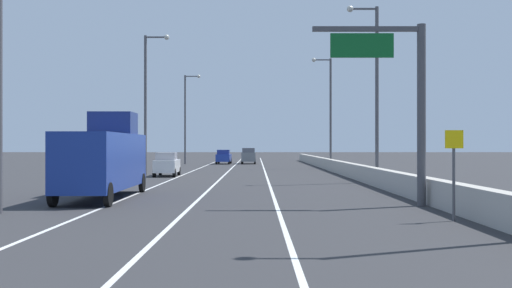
{
  "coord_description": "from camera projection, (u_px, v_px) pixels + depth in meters",
  "views": [
    {
      "loc": [
        0.65,
        -2.97,
        2.5
      ],
      "look_at": [
        0.56,
        54.42,
        2.62
      ],
      "focal_mm": 44.08,
      "sensor_mm": 36.0,
      "label": 1
    }
  ],
  "objects": [
    {
      "name": "car_gray_0",
      "position": [
        250.0,
        156.0,
        84.42
      ],
      "size": [
        1.94,
        4.47,
        2.13
      ],
      "color": "slate",
      "rests_on": "ground_plane"
    },
    {
      "name": "ground_plane",
      "position": [
        251.0,
        169.0,
        66.97
      ],
      "size": [
        320.0,
        320.0,
        0.0
      ],
      "primitive_type": "plane",
      "color": "#2D2D30"
    },
    {
      "name": "car_white_1",
      "position": [
        168.0,
        164.0,
        50.68
      ],
      "size": [
        1.88,
        4.62,
        1.92
      ],
      "color": "white",
      "rests_on": "ground_plane"
    },
    {
      "name": "lamp_post_right_third",
      "position": [
        329.0,
        106.0,
        67.09
      ],
      "size": [
        2.14,
        0.44,
        11.86
      ],
      "color": "#4C4C51",
      "rests_on": "ground_plane"
    },
    {
      "name": "overhead_sign_gantry",
      "position": [
        405.0,
        91.0,
        25.84
      ],
      "size": [
        4.68,
        0.36,
        7.5
      ],
      "color": "#47474C",
      "rests_on": "ground_plane"
    },
    {
      "name": "lamp_post_left_mid",
      "position": [
        149.0,
        96.0,
        53.04
      ],
      "size": [
        2.14,
        0.44,
        11.86
      ],
      "color": "#4C4C51",
      "rests_on": "ground_plane"
    },
    {
      "name": "box_truck",
      "position": [
        105.0,
        158.0,
        29.63
      ],
      "size": [
        2.57,
        9.51,
        4.15
      ],
      "color": "navy",
      "rests_on": "ground_plane"
    },
    {
      "name": "speed_advisory_sign",
      "position": [
        455.0,
        168.0,
        20.66
      ],
      "size": [
        0.6,
        0.11,
        3.0
      ],
      "color": "#4C4C51",
      "rests_on": "ground_plane"
    },
    {
      "name": "lane_stripe_center",
      "position": [
        228.0,
        172.0,
        57.97
      ],
      "size": [
        0.16,
        130.0,
        0.0
      ],
      "primitive_type": "cube",
      "color": "silver",
      "rests_on": "ground_plane"
    },
    {
      "name": "lamp_post_right_second",
      "position": [
        375.0,
        83.0,
        42.0
      ],
      "size": [
        2.14,
        0.44,
        11.86
      ],
      "color": "#4C4C51",
      "rests_on": "ground_plane"
    },
    {
      "name": "lane_stripe_right",
      "position": [
        266.0,
        172.0,
        57.97
      ],
      "size": [
        0.16,
        130.0,
        0.0
      ],
      "primitive_type": "cube",
      "color": "silver",
      "rests_on": "ground_plane"
    },
    {
      "name": "car_blue_2",
      "position": [
        225.0,
        157.0,
        83.72
      ],
      "size": [
        1.98,
        4.62,
        1.9
      ],
      "color": "#1E389E",
      "rests_on": "ground_plane"
    },
    {
      "name": "lamp_post_left_near",
      "position": [
        6.0,
        30.0,
        22.93
      ],
      "size": [
        2.14,
        0.44,
        11.86
      ],
      "color": "#4C4C51",
      "rests_on": "ground_plane"
    },
    {
      "name": "lane_stripe_left",
      "position": [
        190.0,
        172.0,
        57.98
      ],
      "size": [
        0.16,
        130.0,
        0.0
      ],
      "primitive_type": "cube",
      "color": "silver",
      "rests_on": "ground_plane"
    },
    {
      "name": "lamp_post_left_far",
      "position": [
        188.0,
        114.0,
        83.15
      ],
      "size": [
        2.14,
        0.44,
        11.86
      ],
      "color": "#4C4C51",
      "rests_on": "ground_plane"
    },
    {
      "name": "jersey_barrier_right",
      "position": [
        365.0,
        174.0,
        42.96
      ],
      "size": [
        0.6,
        120.0,
        1.1
      ],
      "primitive_type": "cube",
      "color": "#B2ADA3",
      "rests_on": "ground_plane"
    }
  ]
}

